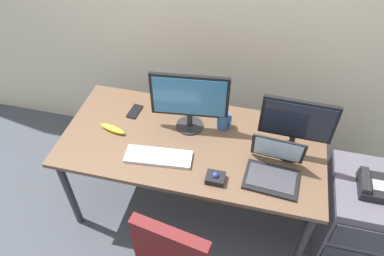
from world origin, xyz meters
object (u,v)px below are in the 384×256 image
(monitor_main, at_px, (189,99))
(laptop, at_px, (274,168))
(keyboard, at_px, (158,157))
(coffee_mug, at_px, (224,120))
(banana, at_px, (113,129))
(trackball_mouse, at_px, (215,178))
(file_cabinet, at_px, (355,215))
(cell_phone, at_px, (135,111))
(monitor_side, at_px, (296,124))
(desk_phone, at_px, (372,186))

(monitor_main, xyz_separation_m, laptop, (0.57, -0.28, -0.18))
(keyboard, height_order, coffee_mug, coffee_mug)
(laptop, xyz_separation_m, banana, (-1.05, 0.12, -0.03))
(monitor_main, distance_m, trackball_mouse, 0.52)
(file_cabinet, xyz_separation_m, cell_phone, (-1.58, 0.21, 0.41))
(monitor_main, height_order, monitor_side, monitor_main)
(trackball_mouse, bearing_deg, monitor_side, 38.42)
(file_cabinet, height_order, banana, banana)
(laptop, height_order, trackball_mouse, laptop)
(coffee_mug, relative_size, banana, 0.62)
(coffee_mug, height_order, cell_phone, coffee_mug)
(file_cabinet, bearing_deg, keyboard, -173.20)
(file_cabinet, height_order, keyboard, keyboard)
(file_cabinet, bearing_deg, banana, -180.00)
(file_cabinet, height_order, monitor_side, monitor_side)
(monitor_main, distance_m, coffee_mug, 0.29)
(monitor_side, height_order, laptop, monitor_side)
(monitor_main, xyz_separation_m, monitor_side, (0.66, -0.08, 0.01))
(laptop, bearing_deg, banana, 173.74)
(keyboard, relative_size, laptop, 1.28)
(laptop, height_order, coffee_mug, laptop)
(keyboard, bearing_deg, monitor_main, 69.12)
(file_cabinet, xyz_separation_m, trackball_mouse, (-0.92, -0.24, 0.43))
(desk_phone, bearing_deg, keyboard, -173.88)
(laptop, relative_size, coffee_mug, 2.81)
(trackball_mouse, bearing_deg, cell_phone, 145.72)
(trackball_mouse, bearing_deg, desk_phone, 13.74)
(file_cabinet, height_order, trackball_mouse, trackball_mouse)
(monitor_side, distance_m, keyboard, 0.84)
(trackball_mouse, relative_size, cell_phone, 0.77)
(desk_phone, xyz_separation_m, coffee_mug, (-0.94, 0.23, 0.12))
(desk_phone, bearing_deg, banana, 179.43)
(coffee_mug, bearing_deg, banana, -163.38)
(keyboard, bearing_deg, desk_phone, 6.12)
(monitor_side, xyz_separation_m, banana, (-1.14, -0.08, -0.22))
(laptop, relative_size, banana, 1.74)
(keyboard, bearing_deg, banana, 157.02)
(file_cabinet, height_order, desk_phone, desk_phone)
(file_cabinet, relative_size, trackball_mouse, 5.64)
(trackball_mouse, xyz_separation_m, banana, (-0.73, 0.24, -0.00))
(banana, bearing_deg, keyboard, -22.98)
(desk_phone, height_order, keyboard, keyboard)
(trackball_mouse, distance_m, coffee_mug, 0.45)
(monitor_main, xyz_separation_m, coffee_mug, (0.22, 0.05, -0.18))
(monitor_side, bearing_deg, trackball_mouse, -141.58)
(file_cabinet, distance_m, trackball_mouse, 1.04)
(file_cabinet, distance_m, coffee_mug, 1.08)
(desk_phone, xyz_separation_m, keyboard, (-1.28, -0.14, 0.07))
(monitor_side, xyz_separation_m, keyboard, (-0.78, -0.24, -0.23))
(cell_phone, xyz_separation_m, banana, (-0.08, -0.21, 0.02))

